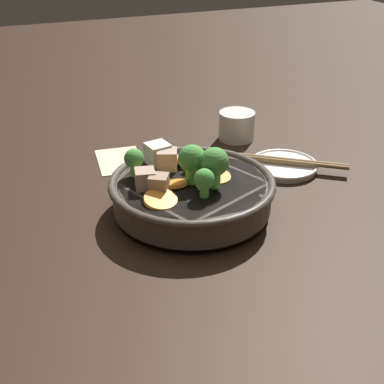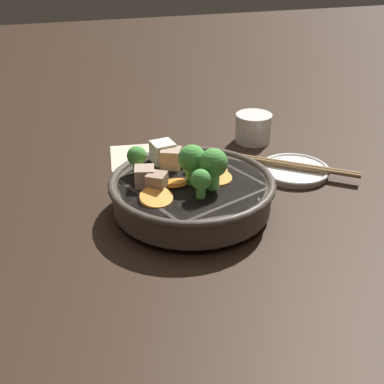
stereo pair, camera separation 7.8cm
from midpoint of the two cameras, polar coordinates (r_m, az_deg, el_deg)
name	(u,v)px [view 1 (the left image)]	position (r m, az deg, el deg)	size (l,w,h in m)	color
ground_plane	(192,212)	(0.80, -2.80, -2.20)	(3.00, 3.00, 0.00)	black
stirfry_bowl	(191,189)	(0.78, -2.95, 0.22)	(0.24, 0.24, 0.11)	#51473D
side_saucer	(284,165)	(0.93, 7.39, 2.78)	(0.12, 0.12, 0.01)	white
tea_cup	(237,125)	(1.04, 2.63, 7.07)	(0.07, 0.07, 0.05)	white
napkin	(120,160)	(0.97, -10.02, 3.31)	(0.12, 0.09, 0.00)	beige
chopsticks_pair	(284,160)	(0.92, 7.43, 3.31)	(0.14, 0.18, 0.01)	olive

